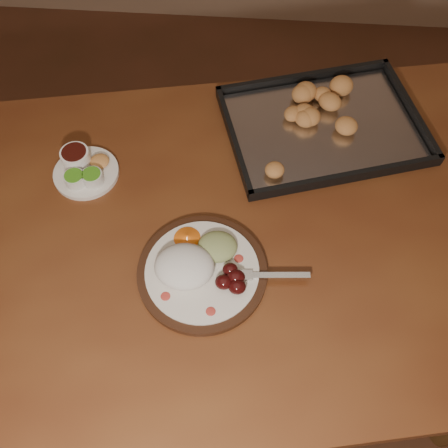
{
  "coord_description": "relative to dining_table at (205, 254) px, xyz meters",
  "views": [
    {
      "loc": [
        0.22,
        -0.3,
        1.67
      ],
      "look_at": [
        0.18,
        0.25,
        0.77
      ],
      "focal_mm": 40.0,
      "sensor_mm": 36.0,
      "label": 1
    }
  ],
  "objects": [
    {
      "name": "ground",
      "position": [
        -0.13,
        -0.24,
        -0.65
      ],
      "size": [
        4.0,
        4.0,
        0.0
      ],
      "primitive_type": "plane",
      "color": "brown",
      "rests_on": "ground"
    },
    {
      "name": "dining_table",
      "position": [
        0.0,
        0.0,
        0.0
      ],
      "size": [
        1.65,
        1.18,
        0.75
      ],
      "rotation": [
        0.0,
        0.0,
        0.2
      ],
      "color": "brown",
      "rests_on": "ground"
    },
    {
      "name": "dinner_plate",
      "position": [
        0.0,
        -0.09,
        0.12
      ],
      "size": [
        0.35,
        0.26,
        0.06
      ],
      "rotation": [
        0.0,
        0.0,
        -0.11
      ],
      "color": "black",
      "rests_on": "dining_table"
    },
    {
      "name": "condiment_saucer",
      "position": [
        -0.29,
        0.14,
        0.12
      ],
      "size": [
        0.15,
        0.15,
        0.05
      ],
      "rotation": [
        0.0,
        0.0,
        0.5
      ],
      "color": "silver",
      "rests_on": "dining_table"
    },
    {
      "name": "baking_tray",
      "position": [
        0.26,
        0.32,
        0.11
      ],
      "size": [
        0.54,
        0.46,
        0.05
      ],
      "rotation": [
        0.0,
        0.0,
        0.3
      ],
      "color": "black",
      "rests_on": "dining_table"
    }
  ]
}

